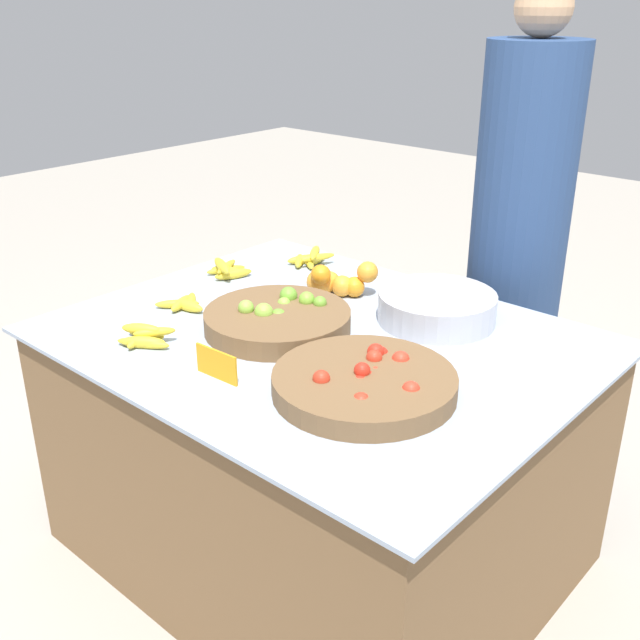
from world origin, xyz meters
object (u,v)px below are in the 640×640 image
Objects in this scene: price_sign at (217,364)px; metal_bowl at (437,307)px; vendor_person at (516,263)px; tomato_basket at (365,383)px; lime_bowl at (278,319)px.

metal_bowl is at bearing 69.64° from price_sign.
tomato_basket is at bearing -81.94° from vendor_person.
lime_bowl is 0.48m from metal_bowl.
vendor_person is at bearing 98.06° from tomato_basket.
tomato_basket is 1.30× the size of metal_bowl.
metal_bowl is (-0.12, 0.49, 0.02)m from tomato_basket.
vendor_person reaches higher than price_sign.
vendor_person reaches higher than lime_bowl.
lime_bowl is 0.94× the size of tomato_basket.
tomato_basket is at bearing -76.70° from metal_bowl.
lime_bowl is 1.22× the size of metal_bowl.
lime_bowl reaches higher than tomato_basket.
tomato_basket and price_sign have the same top height.
vendor_person is (-0.15, 1.04, 0.01)m from tomato_basket.
price_sign is (-0.33, -0.19, 0.01)m from tomato_basket.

